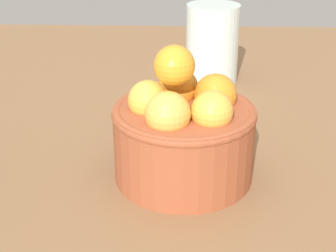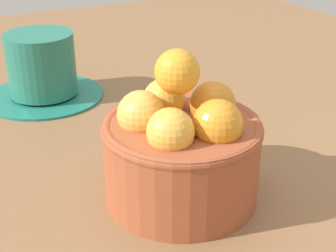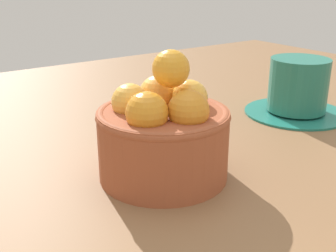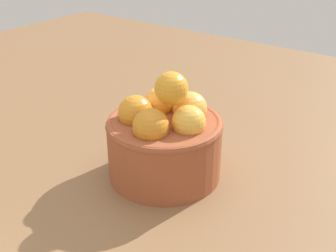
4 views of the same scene
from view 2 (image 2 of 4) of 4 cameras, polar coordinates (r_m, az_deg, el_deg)
ground_plane at (r=44.86cm, az=1.47°, el=-10.20°), size 145.69×114.28×4.28cm
terracotta_bowl at (r=41.14cm, az=1.58°, el=-2.43°), size 13.21×13.21×12.90cm
coffee_cup at (r=63.66cm, az=-14.24°, el=6.26°), size 14.71×14.71×8.17cm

